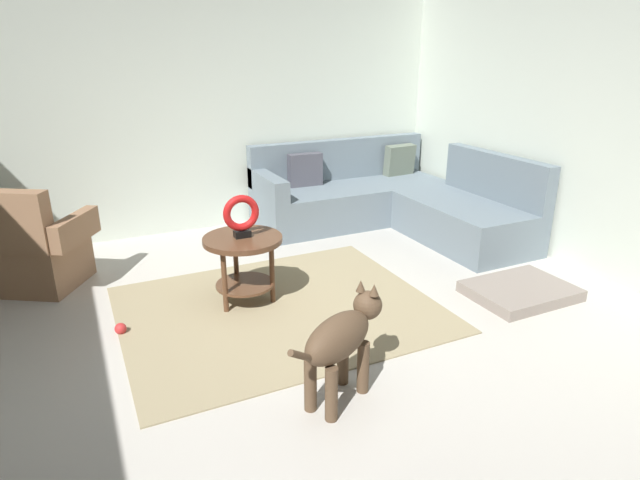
{
  "coord_description": "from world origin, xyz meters",
  "views": [
    {
      "loc": [
        -1.13,
        -2.7,
        1.88
      ],
      "look_at": [
        0.45,
        0.6,
        0.55
      ],
      "focal_mm": 29.8,
      "sensor_mm": 36.0,
      "label": 1
    }
  ],
  "objects_px": {
    "sectional_couch": "(390,202)",
    "side_table": "(243,252)",
    "dog_bed_mat": "(520,291)",
    "armchair": "(35,251)",
    "dog": "(342,338)",
    "dog_toy_ball": "(121,329)",
    "torus_sculpture": "(241,215)"
  },
  "relations": [
    {
      "from": "side_table",
      "to": "torus_sculpture",
      "type": "xyz_separation_m",
      "value": [
        0.0,
        -0.0,
        0.29
      ]
    },
    {
      "from": "sectional_couch",
      "to": "torus_sculpture",
      "type": "height_order",
      "value": "sectional_couch"
    },
    {
      "from": "armchair",
      "to": "dog",
      "type": "bearing_deg",
      "value": -25.08
    },
    {
      "from": "armchair",
      "to": "side_table",
      "type": "distance_m",
      "value": 1.76
    },
    {
      "from": "armchair",
      "to": "side_table",
      "type": "relative_size",
      "value": 1.66
    },
    {
      "from": "armchair",
      "to": "side_table",
      "type": "height_order",
      "value": "armchair"
    },
    {
      "from": "dog",
      "to": "dog_bed_mat",
      "type": "bearing_deg",
      "value": 77.92
    },
    {
      "from": "side_table",
      "to": "torus_sculpture",
      "type": "height_order",
      "value": "torus_sculpture"
    },
    {
      "from": "armchair",
      "to": "side_table",
      "type": "bearing_deg",
      "value": -2.81
    },
    {
      "from": "armchair",
      "to": "dog_bed_mat",
      "type": "xyz_separation_m",
      "value": [
        3.47,
        -1.85,
        -0.28
      ]
    },
    {
      "from": "sectional_couch",
      "to": "dog_bed_mat",
      "type": "height_order",
      "value": "sectional_couch"
    },
    {
      "from": "dog",
      "to": "dog_toy_ball",
      "type": "bearing_deg",
      "value": -168.24
    },
    {
      "from": "sectional_couch",
      "to": "dog_bed_mat",
      "type": "bearing_deg",
      "value": -90.16
    },
    {
      "from": "dog",
      "to": "dog_toy_ball",
      "type": "distance_m",
      "value": 1.7
    },
    {
      "from": "sectional_couch",
      "to": "torus_sculpture",
      "type": "xyz_separation_m",
      "value": [
        -2.02,
        -1.08,
        0.42
      ]
    },
    {
      "from": "dog",
      "to": "side_table",
      "type": "bearing_deg",
      "value": 157.16
    },
    {
      "from": "sectional_couch",
      "to": "dog_toy_ball",
      "type": "height_order",
      "value": "sectional_couch"
    },
    {
      "from": "dog_toy_ball",
      "to": "side_table",
      "type": "bearing_deg",
      "value": 6.13
    },
    {
      "from": "dog_bed_mat",
      "to": "torus_sculpture",
      "type": "bearing_deg",
      "value": 156.95
    },
    {
      "from": "side_table",
      "to": "sectional_couch",
      "type": "bearing_deg",
      "value": 28.21
    },
    {
      "from": "armchair",
      "to": "dog",
      "type": "xyz_separation_m",
      "value": [
        1.57,
        -2.38,
        0.05
      ]
    },
    {
      "from": "side_table",
      "to": "dog_bed_mat",
      "type": "height_order",
      "value": "side_table"
    },
    {
      "from": "sectional_couch",
      "to": "side_table",
      "type": "height_order",
      "value": "sectional_couch"
    },
    {
      "from": "side_table",
      "to": "torus_sculpture",
      "type": "bearing_deg",
      "value": -86.42
    },
    {
      "from": "armchair",
      "to": "torus_sculpture",
      "type": "relative_size",
      "value": 3.05
    },
    {
      "from": "torus_sculpture",
      "to": "dog",
      "type": "height_order",
      "value": "torus_sculpture"
    },
    {
      "from": "sectional_couch",
      "to": "side_table",
      "type": "distance_m",
      "value": 2.3
    },
    {
      "from": "dog",
      "to": "armchair",
      "type": "bearing_deg",
      "value": -174.28
    },
    {
      "from": "dog_toy_ball",
      "to": "dog",
      "type": "bearing_deg",
      "value": -50.53
    },
    {
      "from": "torus_sculpture",
      "to": "dog_toy_ball",
      "type": "bearing_deg",
      "value": -173.87
    },
    {
      "from": "dog_bed_mat",
      "to": "side_table",
      "type": "bearing_deg",
      "value": 156.95
    },
    {
      "from": "armchair",
      "to": "dog_bed_mat",
      "type": "relative_size",
      "value": 1.24
    }
  ]
}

